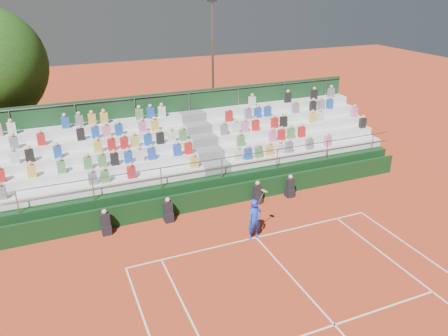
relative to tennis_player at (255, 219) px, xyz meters
name	(u,v)px	position (x,y,z in m)	size (l,w,h in m)	color
ground	(256,238)	(0.10, 0.01, -0.91)	(90.00, 90.00, 0.00)	#BB3D1F
courtside_wall	(226,195)	(0.10, 3.21, -0.41)	(20.00, 0.15, 1.00)	black
line_officials	(210,204)	(-0.92, 2.76, -0.43)	(9.39, 0.40, 1.19)	black
grandstand	(203,160)	(0.09, 6.45, 0.17)	(20.00, 5.20, 4.40)	black
tennis_player	(255,219)	(0.00, 0.00, 0.00)	(0.90, 0.57, 2.22)	#1A38C6
floodlight_mast	(213,57)	(3.55, 13.66, 4.30)	(0.60, 0.25, 9.04)	gray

